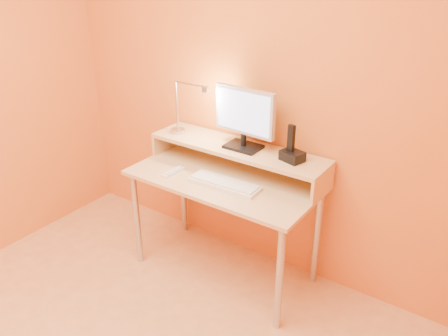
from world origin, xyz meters
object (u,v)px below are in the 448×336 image
Objects in this scene: monitor_panel at (245,111)px; keyboard at (224,184)px; lamp_base at (178,131)px; phone_dock at (292,156)px; mouse at (248,193)px; remote_control at (173,172)px.

keyboard is (0.02, -0.25, -0.39)m from monitor_panel.
phone_dock is at bearing 2.02° from lamp_base.
mouse reaches higher than keyboard.
phone_dock is at bearing 2.17° from monitor_panel.
monitor_panel is 4.21× the size of lamp_base.
phone_dock is at bearing 24.86° from remote_control.
lamp_base reaches higher than remote_control.
lamp_base reaches higher than mouse.
remote_control is at bearing -156.48° from mouse.
lamp_base is 0.34m from remote_control.
mouse is (0.20, -0.27, -0.38)m from monitor_panel.
mouse reaches higher than remote_control.
keyboard is (-0.32, -0.24, -0.18)m from phone_dock.
lamp_base is 0.59× the size of remote_control.
remote_control is at bearing -135.48° from monitor_panel.
monitor_panel is 2.48× the size of remote_control.
lamp_base is (-0.51, -0.04, -0.23)m from monitor_panel.
mouse is at bearing -8.86° from keyboard.
lamp_base is at bearing -171.64° from monitor_panel.
lamp_base is 0.77× the size of phone_dock.
keyboard is (0.53, -0.21, -0.16)m from lamp_base.
phone_dock is (0.34, -0.01, -0.21)m from monitor_panel.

